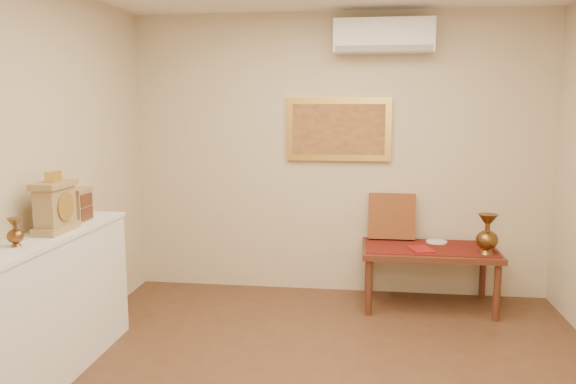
% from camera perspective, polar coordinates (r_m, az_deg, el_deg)
% --- Properties ---
extents(wall_back, '(4.00, 0.02, 2.70)m').
position_cam_1_polar(wall_back, '(5.46, 5.12, 3.75)').
color(wall_back, beige).
rests_on(wall_back, ground).
extents(wall_front, '(4.00, 0.02, 2.70)m').
position_cam_1_polar(wall_front, '(1.07, -5.94, -16.75)').
color(wall_front, beige).
rests_on(wall_front, ground).
extents(wall_left, '(0.02, 4.50, 2.70)m').
position_cam_1_polar(wall_left, '(3.92, -27.23, 0.93)').
color(wall_left, beige).
rests_on(wall_left, ground).
extents(brass_urn_small, '(0.10, 0.10, 0.22)m').
position_cam_1_polar(brass_urn_small, '(3.74, -26.00, -3.32)').
color(brass_urn_small, brown).
rests_on(brass_urn_small, display_ledge).
extents(table_cloth, '(1.14, 0.59, 0.01)m').
position_cam_1_polar(table_cloth, '(5.26, 14.17, -5.48)').
color(table_cloth, '#5E160F').
rests_on(table_cloth, low_table).
extents(brass_urn_tall, '(0.19, 0.19, 0.42)m').
position_cam_1_polar(brass_urn_tall, '(5.12, 19.60, -3.62)').
color(brass_urn_tall, brown).
rests_on(brass_urn_tall, table_cloth).
extents(plate, '(0.20, 0.20, 0.01)m').
position_cam_1_polar(plate, '(5.44, 14.86, -4.91)').
color(plate, silver).
rests_on(plate, table_cloth).
extents(menu, '(0.24, 0.29, 0.01)m').
position_cam_1_polar(menu, '(5.13, 13.36, -5.68)').
color(menu, maroon).
rests_on(menu, table_cloth).
extents(cushion, '(0.44, 0.19, 0.45)m').
position_cam_1_polar(cushion, '(5.46, 10.49, -2.44)').
color(cushion, '#5D1812').
rests_on(cushion, table_cloth).
extents(display_ledge, '(0.37, 2.02, 0.98)m').
position_cam_1_polar(display_ledge, '(4.02, -24.28, -11.34)').
color(display_ledge, white).
rests_on(display_ledge, floor).
extents(mantel_clock, '(0.17, 0.36, 0.41)m').
position_cam_1_polar(mantel_clock, '(4.05, -22.56, -1.35)').
color(mantel_clock, '#A48454').
rests_on(mantel_clock, display_ledge).
extents(wooden_chest, '(0.16, 0.21, 0.24)m').
position_cam_1_polar(wooden_chest, '(4.38, -20.65, -1.22)').
color(wooden_chest, '#A48454').
rests_on(wooden_chest, display_ledge).
extents(low_table, '(1.20, 0.70, 0.55)m').
position_cam_1_polar(low_table, '(5.27, 14.14, -6.21)').
color(low_table, '#542719').
rests_on(low_table, floor).
extents(painting, '(1.00, 0.06, 0.60)m').
position_cam_1_polar(painting, '(5.42, 5.15, 6.36)').
color(painting, gold).
rests_on(painting, wall_back).
extents(ac_unit, '(0.90, 0.25, 0.30)m').
position_cam_1_polar(ac_unit, '(5.35, 9.67, 15.35)').
color(ac_unit, white).
rests_on(ac_unit, wall_back).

